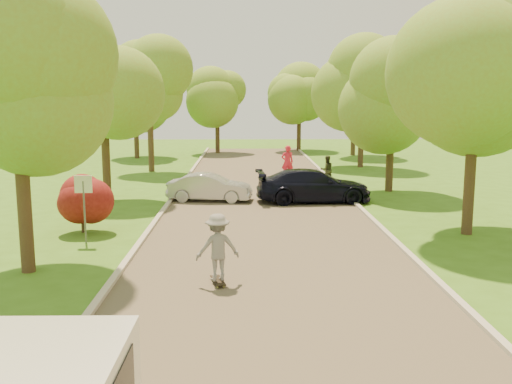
{
  "coord_description": "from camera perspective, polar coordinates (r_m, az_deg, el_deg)",
  "views": [
    {
      "loc": [
        -0.74,
        -13.73,
        4.57
      ],
      "look_at": [
        -0.34,
        6.02,
        1.3
      ],
      "focal_mm": 40.0,
      "sensor_mm": 36.0,
      "label": 1
    }
  ],
  "objects": [
    {
      "name": "tree_bg_a",
      "position": [
        44.47,
        -11.75,
        10.16
      ],
      "size": [
        5.12,
        5.0,
        7.72
      ],
      "color": "#382619",
      "rests_on": "ground"
    },
    {
      "name": "curb_right",
      "position": [
        22.71,
        11.06,
        -2.24
      ],
      "size": [
        0.18,
        60.0,
        0.12
      ],
      "primitive_type": "cube",
      "color": "#B2AD9E",
      "rests_on": "ground"
    },
    {
      "name": "street_sign",
      "position": [
        18.68,
        -16.85,
        -0.27
      ],
      "size": [
        0.55,
        0.06,
        2.17
      ],
      "color": "#59595E",
      "rests_on": "ground"
    },
    {
      "name": "person_olive",
      "position": [
        30.82,
        7.09,
        2.22
      ],
      "size": [
        0.85,
        0.74,
        1.52
      ],
      "primitive_type": "imported",
      "rotation": [
        0.0,
        0.0,
        3.39
      ],
      "color": "#2B2E1C",
      "rests_on": "ground"
    },
    {
      "name": "red_shrub",
      "position": [
        20.32,
        -17.02,
        -0.86
      ],
      "size": [
        1.7,
        1.7,
        1.95
      ],
      "color": "#382619",
      "rests_on": "ground"
    },
    {
      "name": "curb_left",
      "position": [
        22.44,
        -9.62,
        -2.33
      ],
      "size": [
        0.18,
        60.0,
        0.12
      ],
      "primitive_type": "cube",
      "color": "#B2AD9E",
      "rests_on": "ground"
    },
    {
      "name": "ground",
      "position": [
        14.49,
        1.86,
        -8.99
      ],
      "size": [
        100.0,
        100.0,
        0.0
      ],
      "primitive_type": "plane",
      "color": "#3A6A19",
      "rests_on": "ground"
    },
    {
      "name": "silver_sedan",
      "position": [
        25.54,
        -4.64,
        0.46
      ],
      "size": [
        3.87,
        1.74,
        1.23
      ],
      "primitive_type": "imported",
      "rotation": [
        0.0,
        0.0,
        1.45
      ],
      "color": "#ACABB0",
      "rests_on": "ground"
    },
    {
      "name": "tree_l_midb",
      "position": [
        26.44,
        -14.62,
        9.13
      ],
      "size": [
        4.3,
        4.2,
        6.62
      ],
      "color": "#382619",
      "rests_on": "ground"
    },
    {
      "name": "person_striped",
      "position": [
        32.5,
        3.15,
        3.0
      ],
      "size": [
        0.75,
        0.55,
        1.91
      ],
      "primitive_type": "imported",
      "rotation": [
        0.0,
        0.0,
        3.28
      ],
      "color": "red",
      "rests_on": "ground"
    },
    {
      "name": "tree_bg_c",
      "position": [
        47.78,
        -3.66,
        9.92
      ],
      "size": [
        4.92,
        4.8,
        7.33
      ],
      "color": "#382619",
      "rests_on": "ground"
    },
    {
      "name": "tree_bg_b",
      "position": [
        46.61,
        10.1,
        10.44
      ],
      "size": [
        5.12,
        5.0,
        7.95
      ],
      "color": "#382619",
      "rests_on": "ground"
    },
    {
      "name": "tree_bg_d",
      "position": [
        49.99,
        4.62,
        10.22
      ],
      "size": [
        5.12,
        5.0,
        7.72
      ],
      "color": "#382619",
      "rests_on": "ground"
    },
    {
      "name": "tree_l_far",
      "position": [
        36.19,
        -10.31,
        10.67
      ],
      "size": [
        4.92,
        4.8,
        7.79
      ],
      "color": "#382619",
      "rests_on": "ground"
    },
    {
      "name": "road",
      "position": [
        22.22,
        0.78,
        -2.46
      ],
      "size": [
        8.0,
        60.0,
        0.01
      ],
      "primitive_type": "cube",
      "color": "#4C4438",
      "rests_on": "ground"
    },
    {
      "name": "tree_r_mida",
      "position": [
        20.3,
        21.79,
        11.47
      ],
      "size": [
        5.13,
        5.0,
        7.95
      ],
      "color": "#382619",
      "rests_on": "ground"
    },
    {
      "name": "tree_l_mida",
      "position": [
        15.76,
        -22.22,
        10.91
      ],
      "size": [
        4.71,
        4.6,
        7.39
      ],
      "color": "#382619",
      "rests_on": "ground"
    },
    {
      "name": "longboard",
      "position": [
        14.32,
        -3.82,
        -8.84
      ],
      "size": [
        0.44,
        0.89,
        0.1
      ],
      "rotation": [
        0.0,
        0.0,
        3.39
      ],
      "color": "black",
      "rests_on": "ground"
    },
    {
      "name": "tree_r_far",
      "position": [
        38.59,
        10.98,
        11.1
      ],
      "size": [
        5.33,
        5.2,
        8.34
      ],
      "color": "#382619",
      "rests_on": "ground"
    },
    {
      "name": "skateboarder",
      "position": [
        14.08,
        -3.86,
        -5.54
      ],
      "size": [
        1.2,
        0.87,
        1.67
      ],
      "primitive_type": "imported",
      "rotation": [
        0.0,
        0.0,
        3.39
      ],
      "color": "slate",
      "rests_on": "longboard"
    },
    {
      "name": "dark_sedan",
      "position": [
        25.31,
        5.76,
        0.63
      ],
      "size": [
        5.18,
        2.38,
        1.47
      ],
      "primitive_type": "imported",
      "rotation": [
        0.0,
        0.0,
        1.64
      ],
      "color": "black",
      "rests_on": "ground"
    },
    {
      "name": "tree_r_midb",
      "position": [
        28.69,
        13.87,
        9.75
      ],
      "size": [
        4.51,
        4.4,
        7.01
      ],
      "color": "#382619",
      "rests_on": "ground"
    }
  ]
}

